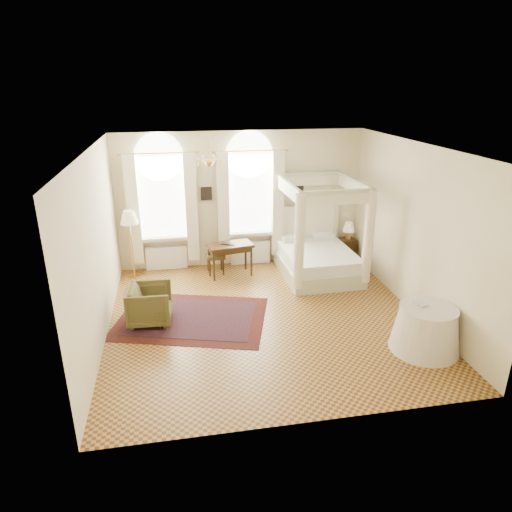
{
  "coord_description": "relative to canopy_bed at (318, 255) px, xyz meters",
  "views": [
    {
      "loc": [
        -1.61,
        -7.8,
        4.37
      ],
      "look_at": [
        -0.11,
        0.4,
        1.17
      ],
      "focal_mm": 32.0,
      "sensor_mm": 36.0,
      "label": 1
    }
  ],
  "objects": [
    {
      "name": "canopy_bed",
      "position": [
        0.0,
        0.0,
        0.0
      ],
      "size": [
        1.78,
        2.17,
        2.3
      ],
      "color": "#B6BF9B",
      "rests_on": "ground"
    },
    {
      "name": "window_right",
      "position": [
        -1.46,
        1.02,
        0.97
      ],
      "size": [
        1.62,
        0.27,
        3.29
      ],
      "color": "white",
      "rests_on": "room_walls"
    },
    {
      "name": "side_table",
      "position": [
        0.84,
        -3.44,
        -0.13
      ],
      "size": [
        1.18,
        1.18,
        0.81
      ],
      "color": "white",
      "rests_on": "ground"
    },
    {
      "name": "stool",
      "position": [
        -2.39,
        0.57,
        -0.11
      ],
      "size": [
        0.45,
        0.45,
        0.5
      ],
      "color": "#483A1E",
      "rests_on": "ground"
    },
    {
      "name": "oriental_rug",
      "position": [
        -3.08,
        -1.61,
        -0.52
      ],
      "size": [
        3.3,
        2.75,
        0.01
      ],
      "color": "#471611",
      "rests_on": "ground"
    },
    {
      "name": "writing_desk",
      "position": [
        -2.05,
        0.4,
        0.15
      ],
      "size": [
        1.13,
        0.72,
        0.79
      ],
      "color": "#321F0D",
      "rests_on": "ground"
    },
    {
      "name": "laptop",
      "position": [
        -2.09,
        0.44,
        0.28
      ],
      "size": [
        0.4,
        0.34,
        0.03
      ],
      "primitive_type": "imported",
      "rotation": [
        0.0,
        0.0,
        2.74
      ],
      "color": "black",
      "rests_on": "writing_desk"
    },
    {
      "name": "wall_pictures",
      "position": [
        -1.57,
        1.11,
        1.37
      ],
      "size": [
        2.54,
        0.03,
        0.39
      ],
      "color": "black",
      "rests_on": "room_walls"
    },
    {
      "name": "room_walls",
      "position": [
        -1.66,
        -1.86,
        1.46
      ],
      "size": [
        6.0,
        6.0,
        6.0
      ],
      "color": "#F3E8B9",
      "rests_on": "ground"
    },
    {
      "name": "floor_lamp",
      "position": [
        -4.32,
        0.73,
        0.86
      ],
      "size": [
        0.42,
        0.42,
        1.62
      ],
      "color": "gold",
      "rests_on": "ground"
    },
    {
      "name": "chandelier",
      "position": [
        -2.56,
        -0.66,
        2.38
      ],
      "size": [
        0.51,
        0.45,
        0.5
      ],
      "color": "gold",
      "rests_on": "room_walls"
    },
    {
      "name": "coffee_table",
      "position": [
        -3.91,
        -1.77,
        -0.16
      ],
      "size": [
        0.64,
        0.5,
        0.4
      ],
      "color": "white",
      "rests_on": "ground"
    },
    {
      "name": "nightstand",
      "position": [
        1.04,
        0.84,
        -0.23
      ],
      "size": [
        0.46,
        0.42,
        0.58
      ],
      "primitive_type": "cube",
      "rotation": [
        0.0,
        0.0,
        0.15
      ],
      "color": "#321F0D",
      "rests_on": "ground"
    },
    {
      "name": "book",
      "position": [
        0.68,
        -3.32,
        0.3
      ],
      "size": [
        0.23,
        0.28,
        0.02
      ],
      "primitive_type": "imported",
      "rotation": [
        0.0,
        0.0,
        0.22
      ],
      "color": "black",
      "rests_on": "side_table"
    },
    {
      "name": "armchair",
      "position": [
        -3.86,
        -1.61,
        -0.15
      ],
      "size": [
        0.87,
        0.85,
        0.75
      ],
      "primitive_type": "imported",
      "rotation": [
        0.0,
        0.0,
        1.52
      ],
      "color": "#48411E",
      "rests_on": "ground"
    },
    {
      "name": "nightstand_lamp",
      "position": [
        1.06,
        0.84,
        0.35
      ],
      "size": [
        0.3,
        0.3,
        0.44
      ],
      "color": "gold",
      "rests_on": "nightstand"
    },
    {
      "name": "ground",
      "position": [
        -1.66,
        -1.86,
        -0.52
      ],
      "size": [
        6.0,
        6.0,
        0.0
      ],
      "primitive_type": "plane",
      "color": "#A4742F",
      "rests_on": "ground"
    },
    {
      "name": "window_left",
      "position": [
        -3.56,
        1.02,
        0.97
      ],
      "size": [
        1.62,
        0.27,
        3.29
      ],
      "color": "white",
      "rests_on": "room_walls"
    }
  ]
}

